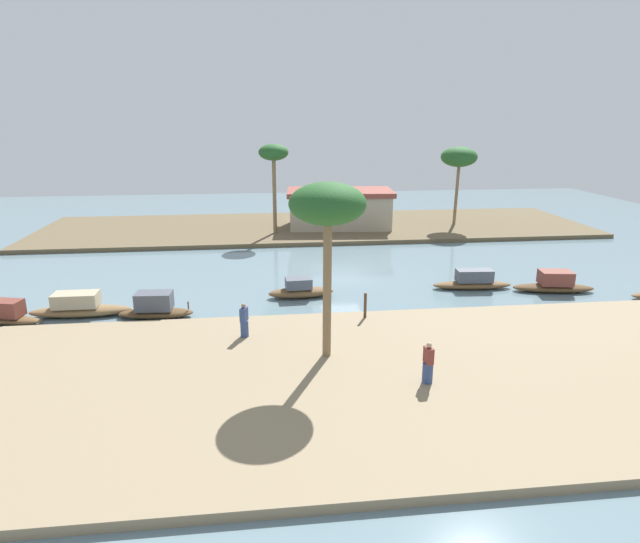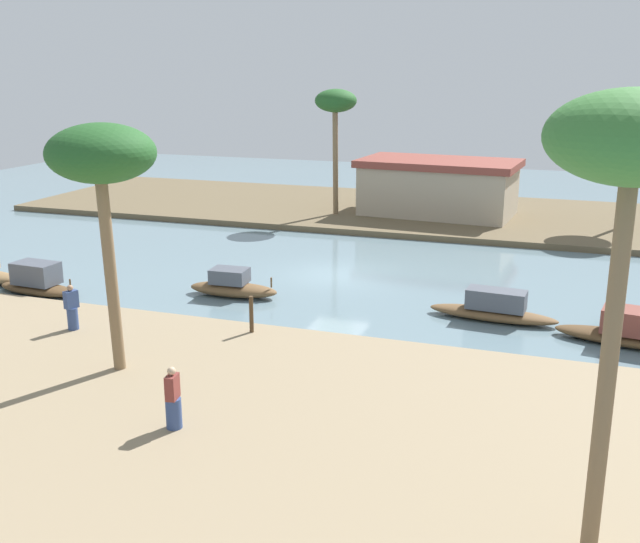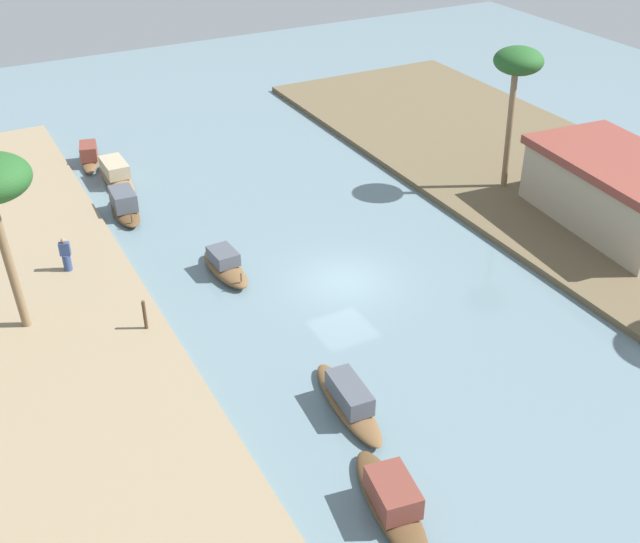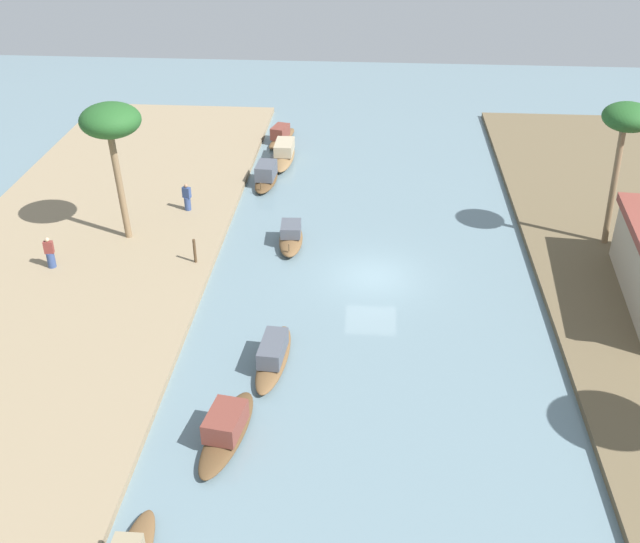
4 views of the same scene
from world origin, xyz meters
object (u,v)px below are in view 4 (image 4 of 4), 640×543
at_px(person_on_near_bank, 187,198).
at_px(sampan_with_tall_canopy, 273,355).
at_px(sampan_with_red_awning, 284,154).
at_px(sampan_midstream, 266,176).
at_px(sampan_foreground, 291,237).
at_px(sampan_downstream_large, 281,136).
at_px(palm_tree_right_tall, 627,122).
at_px(person_by_mooring, 50,255).
at_px(palm_tree_left_near, 111,123).
at_px(mooring_post, 195,251).
at_px(sampan_upstream_small, 226,429).

bearing_deg(person_on_near_bank, sampan_with_tall_canopy, -43.40).
distance_m(sampan_with_red_awning, sampan_midstream, 3.88).
distance_m(sampan_foreground, person_on_near_bank, 6.74).
distance_m(sampan_downstream_large, palm_tree_right_tall, 23.58).
distance_m(sampan_midstream, person_on_near_bank, 5.85).
bearing_deg(person_by_mooring, sampan_downstream_large, 55.39).
bearing_deg(sampan_foreground, sampan_downstream_large, -174.38).
bearing_deg(sampan_with_red_awning, palm_tree_left_near, -30.13).
xyz_separation_m(mooring_post, palm_tree_right_tall, (-3.57, 20.17, 5.72)).
bearing_deg(palm_tree_right_tall, person_on_near_bank, -95.66).
bearing_deg(sampan_upstream_small, palm_tree_right_tall, 141.96).
height_order(palm_tree_left_near, palm_tree_right_tall, palm_tree_right_tall).
relative_size(sampan_with_red_awning, sampan_upstream_small, 1.06).
bearing_deg(sampan_upstream_small, sampan_with_tall_canopy, 175.34).
relative_size(sampan_foreground, person_on_near_bank, 2.40).
height_order(sampan_upstream_small, person_on_near_bank, person_on_near_bank).
distance_m(person_by_mooring, palm_tree_left_near, 6.88).
xyz_separation_m(sampan_foreground, mooring_post, (2.77, -4.35, 0.52)).
bearing_deg(sampan_upstream_small, person_by_mooring, -126.80).
distance_m(sampan_with_tall_canopy, mooring_post, 8.74).
relative_size(sampan_upstream_small, sampan_downstream_large, 1.10).
height_order(sampan_foreground, palm_tree_right_tall, palm_tree_right_tall).
distance_m(sampan_downstream_large, mooring_post, 17.53).
bearing_deg(person_by_mooring, person_on_near_bank, 43.95).
bearing_deg(sampan_downstream_large, sampan_upstream_small, 16.97).
distance_m(sampan_foreground, sampan_downstream_large, 14.80).
relative_size(sampan_with_red_awning, sampan_downstream_large, 1.17).
bearing_deg(sampan_downstream_large, palm_tree_left_near, -8.58).
bearing_deg(palm_tree_left_near, person_by_mooring, -38.27).
relative_size(sampan_midstream, sampan_downstream_large, 0.87).
relative_size(sampan_with_red_awning, person_on_near_bank, 3.25).
xyz_separation_m(sampan_with_red_awning, palm_tree_right_tall, (10.48, 17.46, 6.18)).
height_order(sampan_downstream_large, person_by_mooring, person_by_mooring).
bearing_deg(sampan_with_tall_canopy, sampan_foreground, -173.45).
bearing_deg(palm_tree_right_tall, palm_tree_left_near, -87.21).
bearing_deg(person_on_near_bank, sampan_midstream, 70.70).
xyz_separation_m(sampan_with_tall_canopy, palm_tree_right_tall, (-10.90, 15.44, 6.22)).
bearing_deg(sampan_with_tall_canopy, palm_tree_right_tall, 129.61).
xyz_separation_m(sampan_midstream, mooring_post, (10.22, -2.06, 0.42)).
height_order(sampan_upstream_small, palm_tree_right_tall, palm_tree_right_tall).
bearing_deg(person_by_mooring, palm_tree_right_tall, 0.73).
xyz_separation_m(sampan_with_tall_canopy, palm_tree_left_near, (-9.72, -8.84, 5.96)).
xyz_separation_m(sampan_with_red_awning, sampan_foreground, (11.28, 1.64, -0.06)).
bearing_deg(sampan_downstream_large, mooring_post, 7.03).
relative_size(sampan_foreground, mooring_post, 3.00).
bearing_deg(sampan_upstream_small, mooring_post, -153.55).
relative_size(person_on_near_bank, palm_tree_left_near, 0.22).
height_order(sampan_upstream_small, sampan_foreground, sampan_upstream_small).
xyz_separation_m(sampan_with_red_awning, person_by_mooring, (15.01, -9.47, 0.52)).
xyz_separation_m(sampan_upstream_small, sampan_downstream_large, (-29.12, -1.54, -0.02)).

